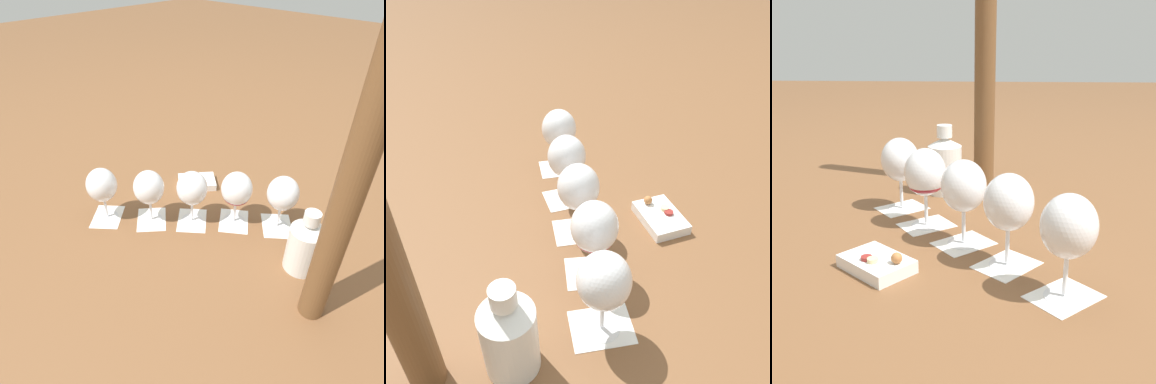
% 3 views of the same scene
% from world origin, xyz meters
% --- Properties ---
extents(ground_plane, '(8.00, 8.00, 0.00)m').
position_xyz_m(ground_plane, '(0.00, 0.00, 0.00)').
color(ground_plane, brown).
extents(tasting_card_0, '(0.15, 0.15, 0.00)m').
position_xyz_m(tasting_card_0, '(-0.18, 0.22, 0.00)').
color(tasting_card_0, white).
rests_on(tasting_card_0, ground_plane).
extents(tasting_card_1, '(0.15, 0.15, 0.00)m').
position_xyz_m(tasting_card_1, '(-0.10, 0.10, 0.00)').
color(tasting_card_1, white).
rests_on(tasting_card_1, ground_plane).
extents(tasting_card_2, '(0.15, 0.15, 0.00)m').
position_xyz_m(tasting_card_2, '(-0.00, 0.00, 0.00)').
color(tasting_card_2, white).
rests_on(tasting_card_2, ground_plane).
extents(tasting_card_3, '(0.15, 0.15, 0.00)m').
position_xyz_m(tasting_card_3, '(0.09, -0.10, 0.00)').
color(tasting_card_3, white).
rests_on(tasting_card_3, ground_plane).
extents(tasting_card_4, '(0.15, 0.15, 0.00)m').
position_xyz_m(tasting_card_4, '(0.19, -0.22, 0.00)').
color(tasting_card_4, white).
rests_on(tasting_card_4, ground_plane).
extents(wine_glass_0, '(0.10, 0.10, 0.19)m').
position_xyz_m(wine_glass_0, '(-0.18, 0.22, 0.12)').
color(wine_glass_0, white).
rests_on(wine_glass_0, tasting_card_0).
extents(wine_glass_1, '(0.10, 0.10, 0.19)m').
position_xyz_m(wine_glass_1, '(-0.10, 0.10, 0.12)').
color(wine_glass_1, white).
rests_on(wine_glass_1, tasting_card_1).
extents(wine_glass_2, '(0.10, 0.10, 0.19)m').
position_xyz_m(wine_glass_2, '(-0.00, 0.00, 0.12)').
color(wine_glass_2, white).
rests_on(wine_glass_2, tasting_card_2).
extents(wine_glass_3, '(0.10, 0.10, 0.19)m').
position_xyz_m(wine_glass_3, '(0.09, -0.10, 0.12)').
color(wine_glass_3, white).
rests_on(wine_glass_3, tasting_card_3).
extents(wine_glass_4, '(0.10, 0.10, 0.19)m').
position_xyz_m(wine_glass_4, '(0.19, -0.22, 0.12)').
color(wine_glass_4, white).
rests_on(wine_glass_4, tasting_card_4).
extents(ceramic_vase, '(0.10, 0.10, 0.20)m').
position_xyz_m(ceramic_vase, '(-0.07, 0.36, 0.09)').
color(ceramic_vase, white).
rests_on(ceramic_vase, ground_plane).
extents(snack_dish, '(0.17, 0.16, 0.05)m').
position_xyz_m(snack_dish, '(-0.16, -0.13, 0.01)').
color(snack_dish, white).
rests_on(snack_dish, ground_plane).
extents(umbrella_pole, '(0.06, 0.06, 0.88)m').
position_xyz_m(umbrella_pole, '(0.04, 0.45, 0.44)').
color(umbrella_pole, brown).
rests_on(umbrella_pole, ground_plane).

